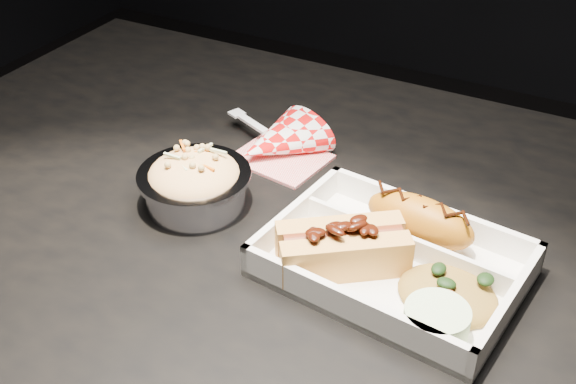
# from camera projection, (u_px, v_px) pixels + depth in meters

# --- Properties ---
(dining_table) EXTENTS (1.20, 0.80, 0.75)m
(dining_table) POSITION_uv_depth(u_px,v_px,m) (311.00, 293.00, 0.85)
(dining_table) COLOR black
(dining_table) RESTS_ON ground
(food_tray) EXTENTS (0.27, 0.21, 0.04)m
(food_tray) POSITION_uv_depth(u_px,v_px,m) (393.00, 265.00, 0.73)
(food_tray) COLOR white
(food_tray) RESTS_ON dining_table
(fried_pastry) EXTENTS (0.13, 0.06, 0.05)m
(fried_pastry) POSITION_uv_depth(u_px,v_px,m) (420.00, 220.00, 0.76)
(fried_pastry) COLOR #B36711
(fried_pastry) RESTS_ON food_tray
(hotdog) EXTENTS (0.14, 0.12, 0.06)m
(hotdog) POSITION_uv_depth(u_px,v_px,m) (343.00, 245.00, 0.72)
(hotdog) COLOR #E3A24D
(hotdog) RESTS_ON food_tray
(fried_rice_mound) EXTENTS (0.11, 0.09, 0.03)m
(fried_rice_mound) POSITION_uv_depth(u_px,v_px,m) (449.00, 286.00, 0.69)
(fried_rice_mound) COLOR olive
(fried_rice_mound) RESTS_ON food_tray
(cupcake_liner) EXTENTS (0.06, 0.06, 0.03)m
(cupcake_liner) POSITION_uv_depth(u_px,v_px,m) (436.00, 322.00, 0.65)
(cupcake_liner) COLOR beige
(cupcake_liner) RESTS_ON food_tray
(foil_coleslaw_cup) EXTENTS (0.13, 0.13, 0.07)m
(foil_coleslaw_cup) POSITION_uv_depth(u_px,v_px,m) (195.00, 181.00, 0.82)
(foil_coleslaw_cup) COLOR silver
(foil_coleslaw_cup) RESTS_ON dining_table
(napkin_fork) EXTENTS (0.17, 0.14, 0.10)m
(napkin_fork) POSITION_uv_depth(u_px,v_px,m) (278.00, 143.00, 0.92)
(napkin_fork) COLOR red
(napkin_fork) RESTS_ON dining_table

